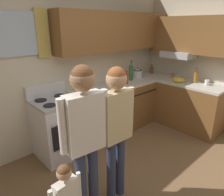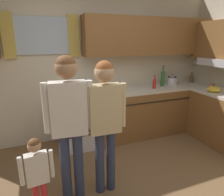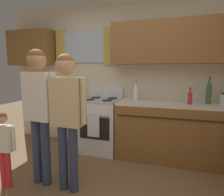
# 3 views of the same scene
# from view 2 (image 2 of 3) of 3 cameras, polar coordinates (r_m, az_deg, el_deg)

# --- Properties ---
(back_wall_unit) EXTENTS (4.60, 0.42, 2.60)m
(back_wall_unit) POSITION_cam_2_polar(r_m,az_deg,el_deg) (3.61, -4.00, 11.94)
(back_wall_unit) COLOR beige
(back_wall_unit) RESTS_ON ground
(kitchen_counter_run) EXTENTS (2.32, 1.81, 0.90)m
(kitchen_counter_run) POSITION_cam_2_polar(r_m,az_deg,el_deg) (3.95, 17.79, -4.00)
(kitchen_counter_run) COLOR brown
(kitchen_counter_run) RESTS_ON ground
(stove_oven) EXTENTS (0.62, 0.67, 1.10)m
(stove_oven) POSITION_cam_2_polar(r_m,az_deg,el_deg) (3.47, -9.47, -5.92)
(stove_oven) COLOR silver
(stove_oven) RESTS_ON ground
(bottle_sauce_red) EXTENTS (0.06, 0.06, 0.25)m
(bottle_sauce_red) POSITION_cam_2_polar(r_m,az_deg,el_deg) (3.75, 11.90, 4.03)
(bottle_sauce_red) COLOR red
(bottle_sauce_red) RESTS_ON kitchen_counter_run
(bottle_milk_white) EXTENTS (0.08, 0.08, 0.31)m
(bottle_milk_white) POSITION_cam_2_polar(r_m,az_deg,el_deg) (3.56, -1.23, 4.16)
(bottle_milk_white) COLOR white
(bottle_milk_white) RESTS_ON kitchen_counter_run
(bottle_wine_green) EXTENTS (0.08, 0.08, 0.39)m
(bottle_wine_green) POSITION_cam_2_polar(r_m,az_deg,el_deg) (3.98, 14.13, 5.44)
(bottle_wine_green) COLOR #2D6633
(bottle_wine_green) RESTS_ON kitchen_counter_run
(bottle_squat_brown) EXTENTS (0.08, 0.08, 0.21)m
(bottle_squat_brown) POSITION_cam_2_polar(r_m,az_deg,el_deg) (4.56, 21.54, 5.14)
(bottle_squat_brown) COLOR brown
(bottle_squat_brown) RESTS_ON kitchen_counter_run
(cup_terracotta) EXTENTS (0.11, 0.07, 0.08)m
(cup_terracotta) POSITION_cam_2_polar(r_m,az_deg,el_deg) (4.22, 26.44, 3.25)
(cup_terracotta) COLOR #B76642
(cup_terracotta) RESTS_ON kitchen_counter_run
(stovetop_kettle) EXTENTS (0.27, 0.20, 0.21)m
(stovetop_kettle) POSITION_cam_2_polar(r_m,az_deg,el_deg) (4.19, 16.60, 4.97)
(stovetop_kettle) COLOR silver
(stovetop_kettle) RESTS_ON kitchen_counter_run
(mixing_bowl) EXTENTS (0.22, 0.22, 0.10)m
(mixing_bowl) POSITION_cam_2_polar(r_m,az_deg,el_deg) (3.84, 26.84, 2.19)
(mixing_bowl) COLOR gold
(mixing_bowl) RESTS_ON kitchen_counter_run
(adult_holding_child) EXTENTS (0.50, 0.22, 1.62)m
(adult_holding_child) POSITION_cam_2_polar(r_m,az_deg,el_deg) (2.12, -12.10, -4.53)
(adult_holding_child) COLOR #2D3856
(adult_holding_child) RESTS_ON ground
(adult_in_plaid) EXTENTS (0.49, 0.21, 1.56)m
(adult_in_plaid) POSITION_cam_2_polar(r_m,az_deg,el_deg) (2.20, -2.04, -4.54)
(adult_in_plaid) COLOR #2D3856
(adult_in_plaid) RESTS_ON ground
(small_child) EXTENTS (0.31, 0.12, 0.91)m
(small_child) POSITION_cam_2_polar(r_m,az_deg,el_deg) (2.13, -20.38, -18.88)
(small_child) COLOR red
(small_child) RESTS_ON ground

